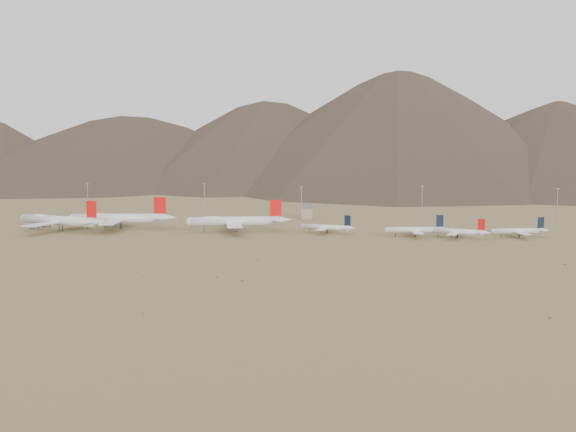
% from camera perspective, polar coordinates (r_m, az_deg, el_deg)
% --- Properties ---
extents(ground, '(3000.00, 3000.00, 0.00)m').
position_cam_1_polar(ground, '(387.78, -5.10, -2.16)').
color(ground, '#987E4E').
rests_on(ground, ground).
extents(mountain_ridge, '(4400.00, 1000.00, 300.00)m').
position_cam_1_polar(mountain_ridge, '(1278.26, 5.15, 10.48)').
color(mountain_ridge, '#4E3C2E').
rests_on(mountain_ridge, ground).
extents(widebody_west, '(70.10, 55.25, 21.23)m').
position_cam_1_polar(widebody_west, '(451.80, -19.65, -0.36)').
color(widebody_west, silver).
rests_on(widebody_west, ground).
extents(widebody_centre, '(73.00, 57.07, 21.87)m').
position_cam_1_polar(widebody_centre, '(451.15, -14.78, -0.19)').
color(widebody_centre, silver).
rests_on(widebody_centre, ground).
extents(widebody_east, '(68.29, 54.12, 20.88)m').
position_cam_1_polar(widebody_east, '(424.33, -4.68, -0.44)').
color(widebody_east, silver).
rests_on(widebody_east, ground).
extents(narrowbody_a, '(37.16, 27.23, 12.40)m').
position_cam_1_polar(narrowbody_a, '(416.10, 3.52, -1.01)').
color(narrowbody_a, silver).
rests_on(narrowbody_a, ground).
extents(narrowbody_b, '(40.78, 29.97, 13.66)m').
position_cam_1_polar(narrowbody_b, '(408.02, 11.33, -1.21)').
color(narrowbody_b, silver).
rests_on(narrowbody_b, ground).
extents(narrowbody_c, '(37.56, 27.79, 12.71)m').
position_cam_1_polar(narrowbody_c, '(407.67, 14.87, -1.35)').
color(narrowbody_c, silver).
rests_on(narrowbody_c, ground).
extents(narrowbody_d, '(37.16, 27.49, 12.57)m').
position_cam_1_polar(narrowbody_d, '(422.65, 19.89, -1.26)').
color(narrowbody_d, silver).
rests_on(narrowbody_d, ground).
extents(control_tower, '(8.00, 8.00, 12.00)m').
position_cam_1_polar(control_tower, '(498.40, 1.70, 0.37)').
color(control_tower, tan).
rests_on(control_tower, ground).
extents(mast_far_west, '(2.00, 0.60, 25.70)m').
position_cam_1_polar(mast_far_west, '(558.87, -17.37, 1.64)').
color(mast_far_west, gray).
rests_on(mast_far_west, ground).
extents(mast_west, '(2.00, 0.60, 25.70)m').
position_cam_1_polar(mast_west, '(534.65, -7.44, 1.68)').
color(mast_west, gray).
rests_on(mast_west, ground).
extents(mast_centre, '(2.00, 0.60, 25.70)m').
position_cam_1_polar(mast_centre, '(492.19, 1.20, 1.33)').
color(mast_centre, gray).
rests_on(mast_centre, ground).
extents(mast_east, '(2.00, 0.60, 25.70)m').
position_cam_1_polar(mast_east, '(510.86, 11.84, 1.38)').
color(mast_east, gray).
rests_on(mast_east, ground).
extents(mast_far_east, '(2.00, 0.60, 25.70)m').
position_cam_1_polar(mast_far_east, '(510.78, 22.81, 1.02)').
color(mast_far_east, gray).
rests_on(mast_far_east, ground).
extents(desert_scrub, '(424.33, 169.83, 0.85)m').
position_cam_1_polar(desert_scrub, '(280.23, -10.32, -5.46)').
color(desert_scrub, olive).
rests_on(desert_scrub, ground).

